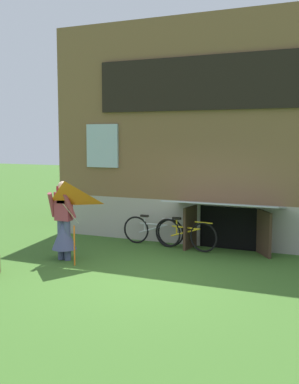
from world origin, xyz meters
name	(u,v)px	position (x,y,z in m)	size (l,w,h in m)	color
ground_plane	(144,279)	(0.00, 0.00, 0.00)	(60.00, 60.00, 0.00)	#386023
log_house	(225,133)	(0.00, 5.47, 2.71)	(7.77, 6.07, 5.41)	#9E998E
person	(64,227)	(-2.12, 0.57, 0.71)	(0.61, 0.53, 1.67)	#474C75
kite	(65,202)	(-1.72, 0.04, 1.33)	(0.96, 0.95, 1.63)	orange
bicycle_yellow	(185,234)	(-0.09, 2.49, 0.36)	(1.60, 0.29, 0.74)	black
bicycle_silver	(153,231)	(-0.97, 2.64, 0.35)	(1.57, 0.08, 0.72)	black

